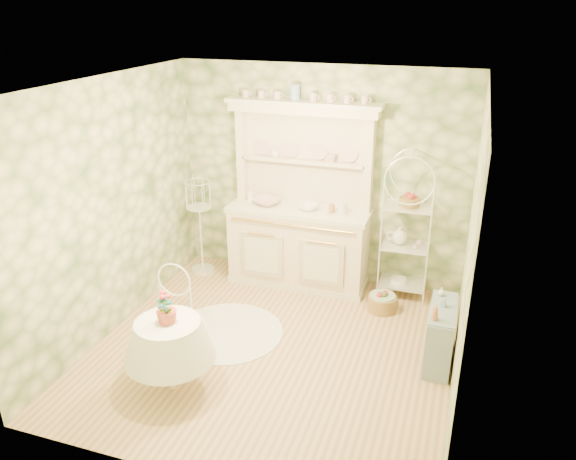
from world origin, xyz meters
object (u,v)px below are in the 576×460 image
(kitchen_dresser, at_px, (299,198))
(floor_basket, at_px, (382,301))
(bakers_rack, at_px, (407,231))
(cafe_chair, at_px, (169,328))
(round_table, at_px, (170,354))
(side_shelf, at_px, (440,335))
(birdcage_stand, at_px, (200,221))

(kitchen_dresser, distance_m, floor_basket, 1.58)
(bakers_rack, bearing_deg, cafe_chair, -134.68)
(bakers_rack, xyz_separation_m, floor_basket, (-0.17, -0.46, -0.73))
(kitchen_dresser, height_order, cafe_chair, kitchen_dresser)
(bakers_rack, relative_size, cafe_chair, 2.08)
(cafe_chair, relative_size, floor_basket, 2.19)
(kitchen_dresser, distance_m, round_table, 2.57)
(kitchen_dresser, distance_m, bakers_rack, 1.35)
(floor_basket, bearing_deg, bakers_rack, 69.81)
(side_shelf, distance_m, floor_basket, 1.10)
(birdcage_stand, height_order, floor_basket, birdcage_stand)
(kitchen_dresser, bearing_deg, round_table, -101.25)
(cafe_chair, bearing_deg, birdcage_stand, 105.75)
(bakers_rack, xyz_separation_m, cafe_chair, (-2.00, -2.15, -0.44))
(side_shelf, height_order, birdcage_stand, birdcage_stand)
(round_table, bearing_deg, side_shelf, 27.55)
(kitchen_dresser, height_order, birdcage_stand, kitchen_dresser)
(bakers_rack, bearing_deg, round_table, -127.43)
(side_shelf, relative_size, cafe_chair, 0.88)
(kitchen_dresser, relative_size, round_table, 3.06)
(side_shelf, relative_size, round_table, 0.95)
(side_shelf, xyz_separation_m, round_table, (-2.32, -1.21, 0.07))
(kitchen_dresser, xyz_separation_m, cafe_chair, (-0.69, -2.06, -0.74))
(birdcage_stand, bearing_deg, bakers_rack, 4.22)
(round_table, bearing_deg, floor_basket, 51.44)
(cafe_chair, relative_size, birdcage_stand, 0.57)
(side_shelf, distance_m, cafe_chair, 2.68)
(bakers_rack, height_order, side_shelf, bakers_rack)
(cafe_chair, xyz_separation_m, floor_basket, (1.83, 1.69, -0.29))
(bakers_rack, bearing_deg, floor_basket, -111.94)
(birdcage_stand, bearing_deg, side_shelf, -19.03)
(bakers_rack, bearing_deg, birdcage_stand, -177.53)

